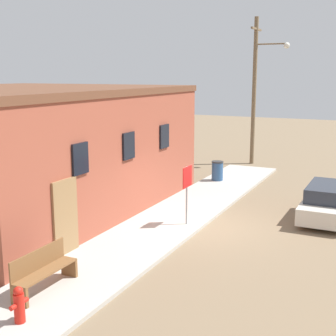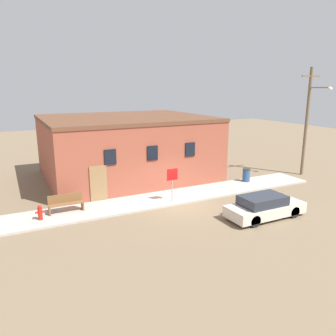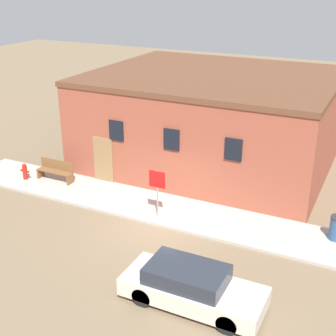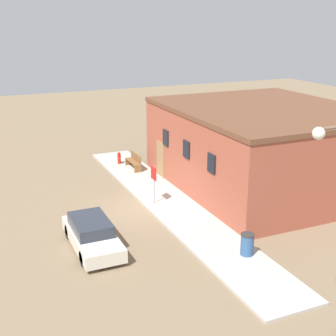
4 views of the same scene
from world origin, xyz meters
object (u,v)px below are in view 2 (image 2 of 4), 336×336
bench (66,203)px  fire_hydrant (40,212)px  parked_car (264,207)px  utility_pole (308,118)px  trash_bin (246,175)px  stop_sign (172,179)px

bench → fire_hydrant: bearing=-158.1°
bench → parked_car: parked_car is taller
bench → utility_pole: 18.12m
bench → trash_bin: 12.38m
stop_sign → fire_hydrant: bearing=176.0°
stop_sign → bench: stop_sign is taller
trash_bin → parked_car: bearing=-121.6°
stop_sign → trash_bin: size_ratio=2.15×
stop_sign → parked_car: size_ratio=0.46×
bench → trash_bin: bearing=1.2°
stop_sign → parked_car: bearing=-51.8°
trash_bin → parked_car: size_ratio=0.21×
utility_pole → parked_car: bearing=-149.3°
bench → trash_bin: size_ratio=1.98×
stop_sign → utility_pole: (11.90, 1.06, 2.88)m
stop_sign → utility_pole: 12.29m
fire_hydrant → utility_pole: bearing=1.7°
stop_sign → utility_pole: bearing=5.1°
trash_bin → utility_pole: bearing=-2.7°
fire_hydrant → stop_sign: bearing=-4.0°
utility_pole → fire_hydrant: bearing=-178.3°
utility_pole → parked_car: 10.78m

